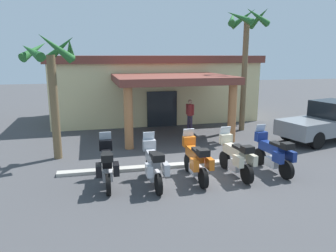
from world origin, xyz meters
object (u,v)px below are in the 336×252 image
at_px(motorcycle_silver, 154,165).
at_px(palm_tree_near_portico, 245,39).
at_px(pickup_truck_gray, 328,122).
at_px(motorcycle_cream, 236,157).
at_px(motorcycle_orange, 196,160).
at_px(pedestrian, 190,113).
at_px(palm_tree_roadside, 52,69).
at_px(motorcycle_blue, 273,153).
at_px(motorcycle_black, 107,165).
at_px(motel_building, 153,87).

xyz_separation_m(motorcycle_silver, palm_tree_near_portico, (6.22, 6.79, 4.30)).
height_order(pickup_truck_gray, palm_tree_near_portico, palm_tree_near_portico).
relative_size(motorcycle_cream, palm_tree_near_portico, 0.33).
bearing_deg(motorcycle_cream, pickup_truck_gray, -66.60).
bearing_deg(motorcycle_silver, palm_tree_near_portico, -43.79).
bearing_deg(motorcycle_orange, motorcycle_silver, 95.06).
height_order(motorcycle_silver, motorcycle_cream, same).
height_order(motorcycle_cream, pedestrian, pedestrian).
bearing_deg(palm_tree_roadside, motorcycle_orange, -35.47).
xyz_separation_m(motorcycle_blue, palm_tree_near_portico, (1.78, 6.49, 4.30)).
xyz_separation_m(motorcycle_orange, pickup_truck_gray, (8.00, 3.66, 0.24)).
distance_m(motorcycle_black, palm_tree_roadside, 4.83).
xyz_separation_m(motorcycle_black, palm_tree_near_portico, (7.70, 6.46, 4.30)).
xyz_separation_m(motorcycle_silver, pedestrian, (3.29, 7.17, 0.34)).
distance_m(motel_building, motorcycle_silver, 11.74).
relative_size(motorcycle_silver, pickup_truck_gray, 0.40).
bearing_deg(pickup_truck_gray, motorcycle_cream, -166.26).
bearing_deg(motorcycle_cream, palm_tree_near_portico, -32.04).
bearing_deg(motel_building, pedestrian, -74.30).
bearing_deg(motorcycle_blue, motorcycle_silver, 86.65).
height_order(motel_building, palm_tree_roadside, palm_tree_roadside).
height_order(motorcycle_silver, palm_tree_near_portico, palm_tree_near_portico).
relative_size(motel_building, palm_tree_roadside, 2.62).
bearing_deg(motorcycle_cream, motorcycle_orange, 85.85).
distance_m(pedestrian, palm_tree_roadside, 7.98).
relative_size(motorcycle_black, motorcycle_silver, 1.00).
height_order(motorcycle_orange, pickup_truck_gray, pickup_truck_gray).
xyz_separation_m(pedestrian, pickup_truck_gray, (6.19, -3.32, -0.10)).
height_order(motel_building, motorcycle_black, motel_building).
bearing_deg(palm_tree_roadside, motel_building, 55.98).
height_order(motorcycle_silver, motorcycle_blue, same).
height_order(motorcycle_black, pedestrian, pedestrian).
relative_size(motorcycle_black, motorcycle_orange, 1.00).
bearing_deg(palm_tree_roadside, motorcycle_cream, -28.36).
distance_m(motorcycle_black, pickup_truck_gray, 11.52).
bearing_deg(pickup_truck_gray, motorcycle_orange, -170.73).
bearing_deg(pedestrian, motorcycle_black, -163.60).
relative_size(motorcycle_orange, motorcycle_cream, 1.00).
xyz_separation_m(motel_building, palm_tree_roadside, (-5.30, -7.86, 1.54)).
distance_m(pedestrian, palm_tree_near_portico, 4.94).
relative_size(motorcycle_black, motorcycle_cream, 1.00).
bearing_deg(motorcycle_blue, pickup_truck_gray, -62.07).
xyz_separation_m(motorcycle_black, motorcycle_cream, (4.44, -0.10, 0.00)).
relative_size(motorcycle_silver, motorcycle_orange, 1.00).
xyz_separation_m(motorcycle_silver, palm_tree_roadside, (-3.37, 3.64, 2.96)).
height_order(motorcycle_blue, pickup_truck_gray, pickup_truck_gray).
bearing_deg(motorcycle_black, pickup_truck_gray, -72.34).
height_order(motel_building, motorcycle_blue, motel_building).
height_order(motel_building, pedestrian, motel_building).
distance_m(motorcycle_silver, pickup_truck_gray, 10.24).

